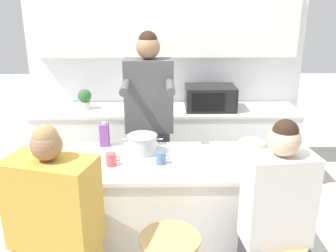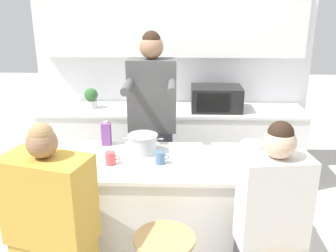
% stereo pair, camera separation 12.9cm
% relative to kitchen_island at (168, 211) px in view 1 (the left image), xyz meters
% --- Properties ---
extents(wall_back, '(3.17, 0.22, 2.70)m').
position_rel_kitchen_island_xyz_m(wall_back, '(0.00, 1.70, 1.08)').
color(wall_back, white).
rests_on(wall_back, ground_plane).
extents(back_counter, '(2.95, 0.59, 0.90)m').
position_rel_kitchen_island_xyz_m(back_counter, '(0.00, 1.42, -0.01)').
color(back_counter, white).
rests_on(back_counter, ground_plane).
extents(kitchen_island, '(1.66, 0.75, 0.91)m').
position_rel_kitchen_island_xyz_m(kitchen_island, '(0.00, 0.00, 0.00)').
color(kitchen_island, black).
rests_on(kitchen_island, ground_plane).
extents(person_cooking, '(0.44, 0.59, 1.82)m').
position_rel_kitchen_island_xyz_m(person_cooking, '(-0.16, 0.66, 0.45)').
color(person_cooking, '#383842').
rests_on(person_cooking, ground_plane).
extents(person_wrapped_blanket, '(0.58, 0.42, 1.43)m').
position_rel_kitchen_island_xyz_m(person_wrapped_blanket, '(-0.69, -0.67, 0.21)').
color(person_wrapped_blanket, gold).
rests_on(person_wrapped_blanket, ground_plane).
extents(person_seated_near, '(0.43, 0.31, 1.45)m').
position_rel_kitchen_island_xyz_m(person_seated_near, '(0.64, -0.67, 0.20)').
color(person_seated_near, '#333338').
rests_on(person_seated_near, ground_plane).
extents(cooking_pot, '(0.33, 0.24, 0.15)m').
position_rel_kitchen_island_xyz_m(cooking_pot, '(-0.20, 0.14, 0.53)').
color(cooking_pot, '#B7BABC').
rests_on(cooking_pot, kitchen_island).
extents(fruit_bowl, '(0.21, 0.21, 0.06)m').
position_rel_kitchen_island_xyz_m(fruit_bowl, '(0.69, 0.23, 0.48)').
color(fruit_bowl, silver).
rests_on(fruit_bowl, kitchen_island).
extents(coffee_cup_near, '(0.11, 0.08, 0.10)m').
position_rel_kitchen_island_xyz_m(coffee_cup_near, '(-0.42, -0.09, 0.50)').
color(coffee_cup_near, '#DB4C51').
rests_on(coffee_cup_near, kitchen_island).
extents(coffee_cup_far, '(0.10, 0.07, 0.09)m').
position_rel_kitchen_island_xyz_m(coffee_cup_far, '(-0.06, -0.07, 0.50)').
color(coffee_cup_far, '#4C7099').
rests_on(coffee_cup_far, kitchen_island).
extents(banana_bunch, '(0.15, 0.11, 0.05)m').
position_rel_kitchen_island_xyz_m(banana_bunch, '(-0.73, -0.00, 0.47)').
color(banana_bunch, yellow).
rests_on(banana_bunch, kitchen_island).
extents(juice_carton, '(0.07, 0.07, 0.21)m').
position_rel_kitchen_island_xyz_m(juice_carton, '(-0.52, 0.30, 0.55)').
color(juice_carton, '#7A428E').
rests_on(juice_carton, kitchen_island).
extents(microwave, '(0.55, 0.38, 0.26)m').
position_rel_kitchen_island_xyz_m(microwave, '(0.49, 1.39, 0.57)').
color(microwave, black).
rests_on(microwave, back_counter).
extents(potted_plant, '(0.15, 0.15, 0.23)m').
position_rel_kitchen_island_xyz_m(potted_plant, '(-0.91, 1.42, 0.56)').
color(potted_plant, beige).
rests_on(potted_plant, back_counter).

